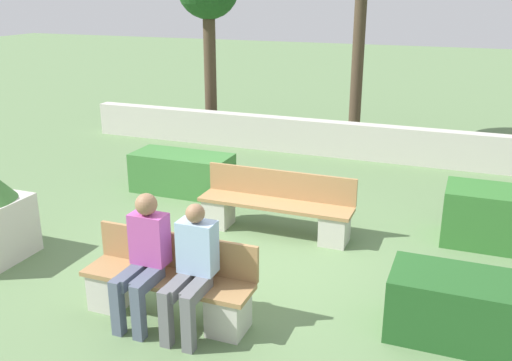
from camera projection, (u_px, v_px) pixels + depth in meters
name	position (u px, v px, depth m)	size (l,w,h in m)	color
ground_plane	(248.00, 259.00, 7.32)	(60.00, 60.00, 0.00)	#607F51
perimeter_wall	(340.00, 139.00, 11.68)	(11.49, 0.30, 0.72)	beige
bench_front	(169.00, 287.00, 5.96)	(1.85, 0.48, 0.87)	#A37A4C
bench_left_side	(276.00, 210.00, 8.01)	(2.19, 0.48, 0.87)	#A37A4C
person_seated_man	(144.00, 253.00, 5.76)	(0.38, 0.64, 1.36)	#515B70
person_seated_woman	(192.00, 265.00, 5.58)	(0.38, 0.64, 1.33)	slate
hedge_block_near_left	(455.00, 307.00, 5.60)	(1.27, 0.75, 0.66)	#235623
hedge_block_near_right	(182.00, 173.00, 9.64)	(1.68, 0.74, 0.67)	#3D7A38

